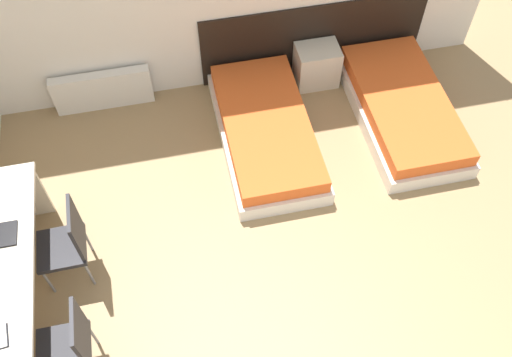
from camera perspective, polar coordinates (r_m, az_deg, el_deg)
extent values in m
cube|color=black|center=(6.72, 5.75, 13.71)|extent=(2.60, 0.03, 0.92)
cube|color=silver|center=(6.16, 1.02, 4.30)|extent=(0.96, 1.91, 0.18)
cube|color=#E05B23|center=(6.03, 1.04, 5.36)|extent=(0.88, 1.83, 0.16)
cube|color=silver|center=(6.58, 14.31, 6.36)|extent=(0.96, 1.91, 0.18)
cube|color=#E05B23|center=(6.45, 14.63, 7.38)|extent=(0.88, 1.83, 0.16)
cube|color=beige|center=(6.71, 6.09, 11.19)|extent=(0.48, 0.36, 0.49)
cube|color=silver|center=(6.63, -15.07, 8.51)|extent=(1.09, 0.12, 0.48)
cube|color=beige|center=(5.84, -23.01, -1.49)|extent=(0.55, 0.04, 0.74)
cube|color=#232328|center=(5.29, -18.87, -6.61)|extent=(0.42, 0.42, 0.05)
cube|color=#232328|center=(5.03, -17.55, -4.75)|extent=(0.03, 0.38, 0.50)
cylinder|color=slate|center=(5.44, -20.03, -9.68)|extent=(0.02, 0.02, 0.40)
cylinder|color=slate|center=(5.61, -20.08, -6.44)|extent=(0.02, 0.02, 0.40)
cylinder|color=slate|center=(5.36, -16.30, -9.13)|extent=(0.02, 0.02, 0.40)
cylinder|color=slate|center=(5.54, -16.50, -5.86)|extent=(0.02, 0.02, 0.40)
cube|color=#232328|center=(4.89, -18.67, -15.98)|extent=(0.42, 0.42, 0.05)
cube|color=#232328|center=(4.60, -17.18, -14.56)|extent=(0.03, 0.38, 0.50)
cylinder|color=slate|center=(5.20, -19.99, -15.19)|extent=(0.02, 0.02, 0.40)
cylinder|color=slate|center=(5.12, -16.01, -14.75)|extent=(0.02, 0.02, 0.40)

